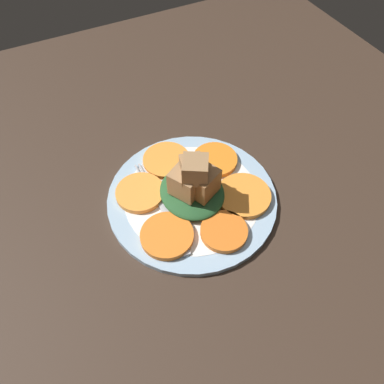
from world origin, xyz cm
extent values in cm
cube|color=#38281E|center=(0.00, 0.00, 1.00)|extent=(120.00, 120.00, 2.00)
cylinder|color=#99B7D1|center=(0.00, 0.00, 2.50)|extent=(28.07, 28.07, 1.00)
cylinder|color=white|center=(0.00, 0.00, 2.55)|extent=(22.45, 22.45, 1.00)
cylinder|color=orange|center=(-4.13, -7.54, 3.56)|extent=(8.06, 8.06, 0.92)
cylinder|color=orange|center=(5.34, -6.95, 3.56)|extent=(8.19, 8.19, 0.92)
cylinder|color=orange|center=(8.59, 1.16, 3.56)|extent=(7.31, 7.31, 0.92)
cylinder|color=orange|center=(4.08, 7.43, 3.56)|extent=(8.97, 8.97, 0.92)
cylinder|color=orange|center=(-4.96, 7.05, 3.56)|extent=(7.90, 7.90, 0.92)
cylinder|color=orange|center=(-8.73, -0.67, 3.56)|extent=(8.31, 8.31, 0.92)
ellipsoid|color=#235128|center=(0.00, 0.00, 4.14)|extent=(11.49, 10.34, 2.07)
cube|color=#9E754C|center=(-0.13, -0.95, 7.38)|extent=(6.04, 6.04, 4.42)
cube|color=olive|center=(1.06, 1.12, 7.41)|extent=(5.98, 5.98, 4.49)
cube|color=brown|center=(-0.18, -0.01, 7.21)|extent=(4.21, 4.21, 4.07)
cube|color=#9E754C|center=(0.30, 0.22, 10.13)|extent=(3.94, 3.94, 3.31)
cube|color=#9E754C|center=(1.09, -0.39, 10.83)|extent=(5.15, 5.15, 3.77)
cube|color=#B2B2B7|center=(3.08, -5.40, 3.30)|extent=(13.11, 1.48, 0.40)
cube|color=#B2B2B7|center=(-4.25, -5.18, 3.30)|extent=(1.65, 2.35, 0.40)
cube|color=#B2B2B7|center=(-7.65, -6.09, 3.30)|extent=(5.16, 0.46, 0.40)
cube|color=#B2B2B7|center=(-7.63, -5.42, 3.30)|extent=(5.16, 0.46, 0.40)
cube|color=#B2B2B7|center=(-7.61, -4.75, 3.30)|extent=(5.16, 0.46, 0.40)
cube|color=#B2B2B7|center=(-7.59, -4.09, 3.30)|extent=(5.16, 0.46, 0.40)
camera|label=1|loc=(33.05, -16.63, 52.74)|focal=35.00mm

